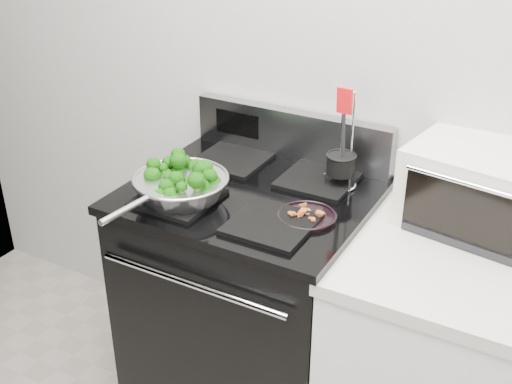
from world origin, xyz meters
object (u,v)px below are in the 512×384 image
Objects in this scene: bacon_plate at (307,213)px; utensil_holder at (340,169)px; gas_range at (251,302)px; skillet at (180,186)px; toaster_oven at (484,189)px.

utensil_holder reaches higher than bacon_plate.
gas_range is 2.30× the size of skillet.
toaster_oven is (0.46, 0.26, 0.08)m from bacon_plate.
utensil_holder is 0.72× the size of toaster_oven.
utensil_holder is at bearing 45.99° from skillet.
skillet is 2.67× the size of bacon_plate.
toaster_oven reaches higher than gas_range.
utensil_holder reaches higher than gas_range.
toaster_oven is (0.70, 0.18, 0.56)m from gas_range.
skillet is (-0.16, -0.17, 0.51)m from gas_range.
bacon_plate is 0.53× the size of utensil_holder.
toaster_oven is (0.45, 0.02, 0.03)m from utensil_holder.
toaster_oven reaches higher than skillet.
utensil_holder is (0.00, 0.25, 0.05)m from bacon_plate.
gas_range is 0.54m from bacon_plate.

